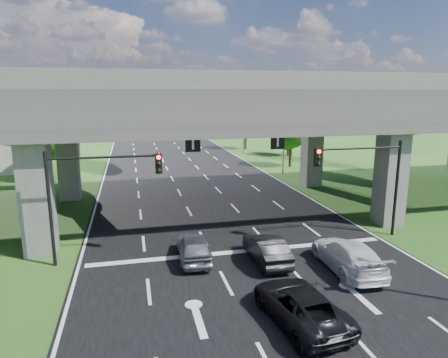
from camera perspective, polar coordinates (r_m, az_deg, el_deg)
name	(u,v)px	position (r m, az deg, el deg)	size (l,w,h in m)	color
ground	(262,279)	(19.92, 5.49, -14.07)	(160.00, 160.00, 0.00)	#1F4B18
road	(218,217)	(28.88, -0.89, -5.51)	(18.00, 120.00, 0.03)	black
overpass	(212,105)	(29.49, -1.79, 10.48)	(80.00, 15.00, 10.00)	#363431
signal_right	(367,172)	(25.35, 19.73, 0.99)	(5.76, 0.54, 6.00)	black
signal_left	(93,185)	(21.42, -18.15, -0.86)	(5.76, 0.54, 6.00)	black
streetlight_far	(281,121)	(43.99, 8.14, 8.22)	(3.38, 0.25, 10.00)	gray
streetlight_beyond	(241,114)	(59.16, 2.44, 9.32)	(3.38, 0.25, 10.00)	gray
tree_left_near	(47,134)	(43.82, -23.97, 5.93)	(4.50, 4.50, 7.80)	black
tree_left_mid	(33,133)	(52.28, -25.59, 5.93)	(3.91, 3.90, 6.76)	black
tree_left_far	(77,120)	(59.42, -20.29, 7.91)	(4.80, 4.80, 8.32)	black
tree_right_near	(292,130)	(48.90, 9.62, 6.97)	(4.20, 4.20, 7.28)	black
tree_right_mid	(289,127)	(57.44, 9.29, 7.41)	(3.91, 3.90, 6.76)	black
tree_right_far	(246,119)	(63.59, 3.16, 8.58)	(4.50, 4.50, 7.80)	black
car_silver	(194,247)	(21.66, -4.32, -9.67)	(1.68, 4.18, 1.43)	#929499
car_dark	(266,249)	(21.50, 6.07, -9.92)	(1.48, 4.25, 1.40)	black
car_white	(348,255)	(21.40, 17.24, -10.34)	(2.15, 5.29, 1.53)	silver
car_trailing	(300,305)	(16.54, 10.81, -17.27)	(2.29, 4.97, 1.38)	black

